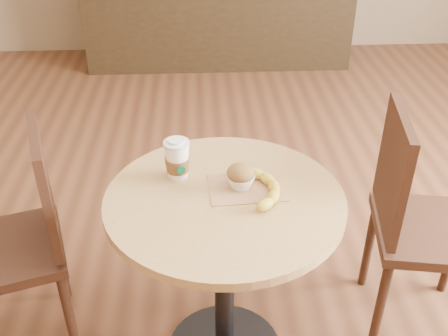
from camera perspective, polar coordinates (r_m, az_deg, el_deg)
The scene contains 8 objects.
cafe_table at distance 1.77m, azimuth 0.07°, elevation -8.29°, with size 0.76×0.76×0.75m.
chair_left at distance 2.02m, azimuth -21.18°, elevation -7.01°, with size 0.50×0.50×0.90m.
chair_right at distance 2.07m, azimuth 20.18°, elevation -5.22°, with size 0.47×0.47×0.93m.
service_counter at distance 4.63m, azimuth -0.66°, elevation 17.76°, with size 2.30×0.65×1.04m.
kraft_bag at distance 1.68m, azimuth 2.47°, elevation -2.11°, with size 0.24×0.18×0.00m, color #A3754E.
coffee_cup at distance 1.71m, azimuth -5.11°, elevation 0.84°, with size 0.08×0.09×0.14m.
muffin at distance 1.66m, azimuth 1.83°, elevation -0.91°, with size 0.09×0.09×0.08m.
banana at distance 1.65m, azimuth 3.74°, elevation -2.08°, with size 0.17×0.25×0.04m, color gold, non-canonical shape.
Camera 1 is at (-0.18, -1.29, 1.71)m, focal length 42.00 mm.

